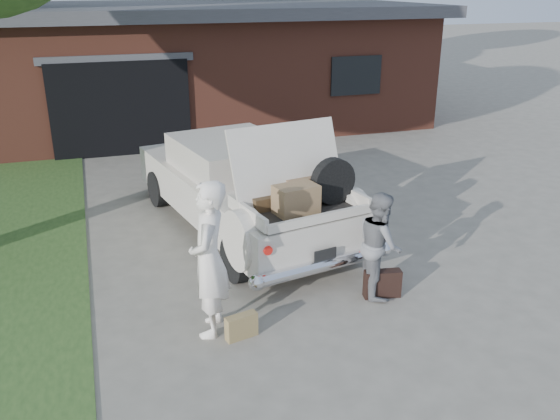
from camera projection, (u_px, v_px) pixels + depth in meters
name	position (u px, v px, depth m)	size (l,w,h in m)	color
ground	(295.00, 306.00, 7.61)	(90.00, 90.00, 0.00)	gray
house	(197.00, 62.00, 17.46)	(12.80, 7.80, 3.30)	brown
sedan	(242.00, 186.00, 9.72)	(2.90, 5.40, 2.07)	beige
woman_left	(209.00, 259.00, 6.75)	(0.68, 0.45, 1.87)	white
woman_right	(380.00, 244.00, 7.69)	(0.69, 0.54, 1.41)	slate
suitcase_left	(241.00, 326.00, 6.88)	(0.38, 0.12, 0.30)	#99804D
suitcase_right	(382.00, 284.00, 7.77)	(0.48, 0.15, 0.37)	black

